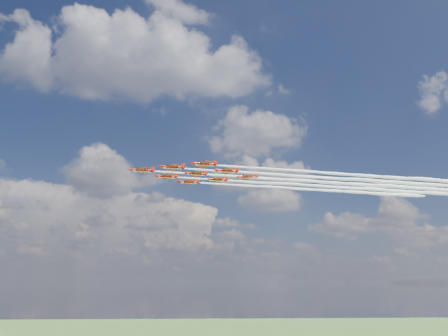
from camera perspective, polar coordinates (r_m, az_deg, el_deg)
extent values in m
cylinder|color=red|center=(161.61, -10.65, -0.31)|extent=(7.37, 2.47, 1.01)
cone|color=red|center=(161.36, -12.27, -0.20)|extent=(2.00, 1.36, 1.01)
cone|color=red|center=(161.97, -9.14, -0.41)|extent=(1.53, 1.17, 0.91)
ellipsoid|color=black|center=(161.60, -11.29, -0.12)|extent=(2.03, 1.20, 0.65)
cube|color=red|center=(161.64, -10.49, -0.33)|extent=(4.57, 8.83, 0.13)
cube|color=red|center=(161.91, -9.36, -0.39)|extent=(1.92, 3.48, 0.11)
cube|color=red|center=(162.13, -9.28, -0.12)|extent=(1.46, 0.42, 1.65)
cube|color=white|center=(161.50, -10.66, -0.46)|extent=(6.89, 2.20, 0.11)
cylinder|color=red|center=(155.73, -6.76, 0.09)|extent=(7.37, 2.47, 1.01)
cone|color=red|center=(155.17, -8.43, 0.20)|extent=(2.00, 1.36, 1.01)
cone|color=red|center=(156.38, -5.20, -0.02)|extent=(1.53, 1.17, 0.91)
ellipsoid|color=black|center=(155.60, -7.42, 0.28)|extent=(2.03, 1.20, 0.65)
cube|color=red|center=(155.78, -6.59, 0.06)|extent=(4.57, 8.83, 0.13)
cube|color=red|center=(156.27, -5.43, 0.00)|extent=(1.92, 3.48, 0.11)
cube|color=red|center=(156.51, -5.36, 0.28)|extent=(1.46, 0.42, 1.65)
cube|color=white|center=(155.61, -6.76, -0.07)|extent=(6.89, 2.20, 0.11)
cylinder|color=red|center=(169.54, -7.48, -1.12)|extent=(7.37, 2.47, 1.01)
cone|color=red|center=(169.02, -9.02, -1.02)|extent=(2.00, 1.36, 1.01)
cone|color=red|center=(170.13, -6.05, -1.21)|extent=(1.53, 1.17, 0.91)
ellipsoid|color=black|center=(169.41, -8.09, -0.95)|extent=(2.03, 1.20, 0.65)
cube|color=red|center=(169.58, -7.33, -1.15)|extent=(4.57, 8.83, 0.13)
cube|color=red|center=(170.04, -6.26, -1.20)|extent=(1.92, 3.48, 0.11)
cube|color=red|center=(170.26, -6.19, -0.93)|extent=(1.46, 0.42, 1.65)
cube|color=white|center=(169.43, -7.49, -1.27)|extent=(6.89, 2.20, 0.11)
cylinder|color=red|center=(150.63, -2.58, 0.51)|extent=(7.37, 2.47, 1.01)
cone|color=red|center=(149.74, -4.29, 0.63)|extent=(2.00, 1.36, 1.01)
cone|color=red|center=(151.58, -0.99, 0.40)|extent=(1.53, 1.17, 0.91)
ellipsoid|color=black|center=(150.37, -3.26, 0.71)|extent=(2.03, 1.20, 0.65)
cube|color=red|center=(150.71, -2.41, 0.48)|extent=(4.57, 8.83, 0.13)
cube|color=red|center=(151.43, -1.23, 0.42)|extent=(1.92, 3.48, 0.11)
cube|color=red|center=(151.69, -1.16, 0.71)|extent=(1.46, 0.42, 1.65)
cube|color=white|center=(150.51, -2.58, 0.34)|extent=(6.89, 2.20, 0.11)
cylinder|color=red|center=(164.23, -3.68, -0.77)|extent=(7.37, 2.47, 1.01)
cone|color=red|center=(163.42, -5.25, -0.67)|extent=(2.00, 1.36, 1.01)
cone|color=red|center=(165.11, -2.21, -0.87)|extent=(1.53, 1.17, 0.91)
ellipsoid|color=black|center=(164.00, -4.30, -0.59)|extent=(2.03, 1.20, 0.65)
cube|color=red|center=(164.31, -3.52, -0.80)|extent=(4.57, 8.83, 0.13)
cube|color=red|center=(164.97, -2.43, -0.85)|extent=(1.92, 3.48, 0.11)
cube|color=red|center=(165.21, -2.37, -0.58)|extent=(1.46, 0.42, 1.65)
cube|color=white|center=(164.12, -3.68, -0.92)|extent=(6.89, 2.20, 0.11)
cylinder|color=red|center=(177.96, -4.60, -1.86)|extent=(7.37, 2.47, 1.01)
cone|color=red|center=(177.21, -6.06, -1.76)|extent=(2.00, 1.36, 1.01)
cone|color=red|center=(178.77, -3.25, -1.94)|extent=(1.53, 1.17, 0.91)
ellipsoid|color=black|center=(177.74, -5.18, -1.69)|extent=(2.03, 1.20, 0.65)
cube|color=red|center=(178.03, -4.46, -1.88)|extent=(4.57, 8.83, 0.13)
cube|color=red|center=(178.64, -3.45, -1.93)|extent=(1.92, 3.48, 0.11)
cube|color=red|center=(178.86, -3.39, -1.67)|extent=(1.46, 0.42, 1.65)
cube|color=white|center=(177.86, -4.61, -2.00)|extent=(6.89, 2.20, 0.11)
cylinder|color=red|center=(159.71, 0.37, -0.39)|extent=(7.37, 2.47, 1.01)
cone|color=red|center=(158.59, -1.23, -0.29)|extent=(2.00, 1.36, 1.01)
cone|color=red|center=(160.87, 1.84, -0.49)|extent=(1.53, 1.17, 0.91)
ellipsoid|color=black|center=(159.35, -0.27, -0.21)|extent=(2.03, 1.20, 0.65)
cube|color=red|center=(159.82, 0.52, -0.42)|extent=(4.57, 8.83, 0.13)
cube|color=red|center=(160.69, 1.62, -0.48)|extent=(1.92, 3.48, 0.11)
cube|color=red|center=(160.95, 1.68, -0.20)|extent=(1.46, 0.42, 1.65)
cube|color=white|center=(159.59, 0.37, -0.55)|extent=(6.89, 2.20, 0.11)
cylinder|color=red|center=(173.20, -0.90, -1.54)|extent=(7.37, 2.47, 1.01)
cone|color=red|center=(172.16, -2.38, -1.45)|extent=(2.00, 1.36, 1.01)
cone|color=red|center=(174.27, 0.47, -1.62)|extent=(1.53, 1.17, 0.91)
ellipsoid|color=black|center=(172.87, -1.49, -1.37)|extent=(2.03, 1.20, 0.65)
cube|color=red|center=(173.30, -0.76, -1.56)|extent=(4.57, 8.83, 0.13)
cube|color=red|center=(174.11, 0.26, -1.61)|extent=(1.92, 3.48, 0.11)
cube|color=red|center=(174.35, 0.32, -1.35)|extent=(1.46, 0.42, 1.65)
cube|color=white|center=(173.09, -0.90, -1.69)|extent=(6.89, 2.20, 0.11)
cylinder|color=red|center=(169.20, 2.99, -1.20)|extent=(7.37, 2.47, 1.01)
cone|color=red|center=(167.87, 1.50, -1.11)|extent=(2.00, 1.36, 1.01)
cone|color=red|center=(170.56, 4.36, -1.29)|extent=(1.53, 1.17, 0.91)
ellipsoid|color=black|center=(168.75, 2.39, -1.03)|extent=(2.03, 1.20, 0.65)
cube|color=red|center=(169.33, 3.13, -1.23)|extent=(4.57, 8.83, 0.13)
cube|color=red|center=(170.35, 4.16, -1.28)|extent=(1.92, 3.48, 0.11)
cube|color=red|center=(170.60, 4.21, -1.01)|extent=(1.46, 0.42, 1.65)
cube|color=white|center=(169.09, 2.99, -1.35)|extent=(6.89, 2.20, 0.11)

